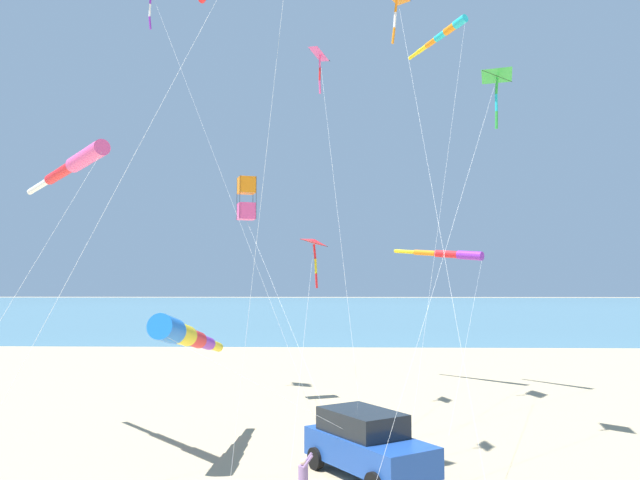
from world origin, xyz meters
TOP-DOWN VIEW (x-y plane):
  - ocean_water_strip at (165.00, 0.00)m, footprint 240.00×600.00m
  - parked_car at (7.23, -2.80)m, footprint 4.59×3.95m
  - cooler_box at (9.53, -3.13)m, footprint 0.62×0.42m
  - person_child_green_jacket at (4.72, -1.07)m, footprint 0.32×0.41m
  - kite_windsock_blue_topmost at (8.62, 3.01)m, footprint 6.26×8.41m
  - kite_delta_magenta_far_left at (16.66, -1.14)m, footprint 8.76×2.24m
  - kite_windsock_checkered_midright at (24.28, -8.28)m, footprint 14.81×4.69m
  - kite_box_striped_overhead at (18.35, 2.54)m, footprint 8.77×5.09m
  - kite_windsock_black_fish_shape at (8.58, 6.85)m, footprint 10.78×5.53m
  - kite_delta_long_streamer_left at (11.34, -7.89)m, footprint 8.23×5.99m
  - kite_windsock_rainbow_low_near at (20.86, -7.59)m, footprint 11.69×4.16m
  - kite_delta_long_streamer_right at (11.44, -1.07)m, footprint 4.26×1.08m

SIDE VIEW (x-z plane):
  - ocean_water_strip at x=165.00m, z-range 0.00..0.01m
  - cooler_box at x=9.53m, z-range 0.00..0.42m
  - person_child_green_jacket at x=4.72m, z-range 0.06..1.36m
  - parked_car at x=7.23m, z-range 0.03..1.88m
  - kite_windsock_blue_topmost at x=8.62m, z-range 1.58..6.35m
  - kite_delta_long_streamer_right at x=11.44m, z-range 3.44..10.83m
  - kite_windsock_checkered_midright at x=24.28m, z-range 3.46..11.29m
  - kite_windsock_black_fish_shape at x=8.58m, z-range 4.57..14.49m
  - kite_box_striped_overhead at x=18.35m, z-range 4.38..15.24m
  - kite_delta_long_streamer_left at x=11.34m, z-range 6.51..20.17m
  - kite_delta_magenta_far_left at x=16.66m, z-range 7.92..24.65m
  - kite_windsock_rainbow_low_near at x=20.86m, z-range 9.24..28.74m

